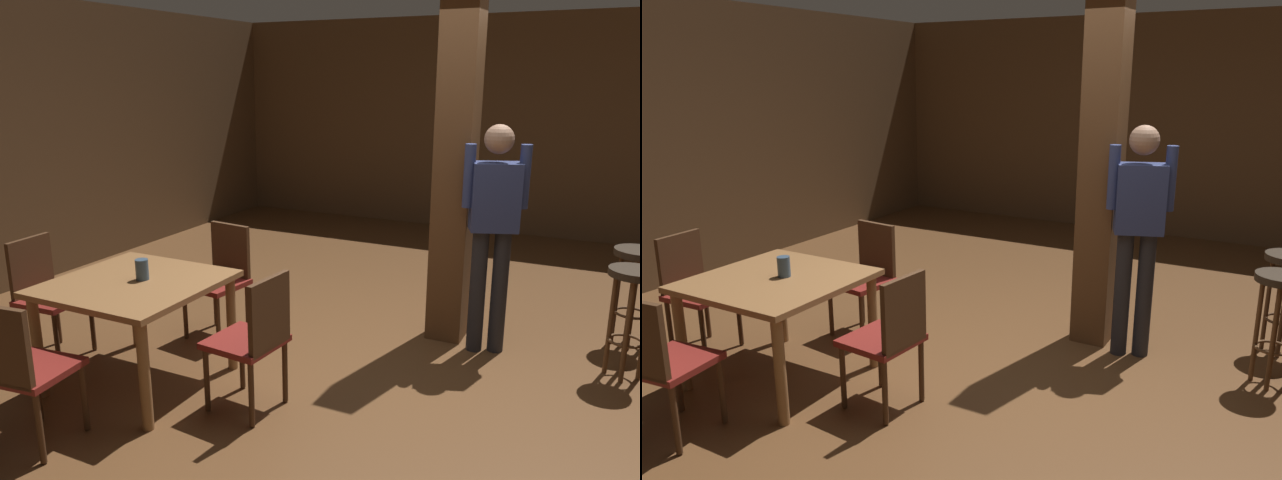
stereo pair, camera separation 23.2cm
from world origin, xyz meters
TOP-DOWN VIEW (x-y plane):
  - ground_plane at (0.00, 0.00)m, footprint 10.80×10.80m
  - wall_back at (0.00, 4.50)m, footprint 8.00×0.10m
  - wall_left at (-4.00, 0.00)m, footprint 0.10×9.00m
  - pillar at (0.17, 0.75)m, footprint 0.28×0.28m
  - dining_table at (-1.50, -0.96)m, footprint 1.04×1.04m
  - chair_north at (-1.47, -0.03)m, footprint 0.47×0.47m
  - chair_west at (-2.41, -0.93)m, footprint 0.44×0.44m
  - chair_east at (-0.58, -0.93)m, footprint 0.46×0.46m
  - chair_south at (-1.51, -1.86)m, footprint 0.47×0.47m
  - napkin_cup at (-1.47, -0.92)m, footprint 0.09×0.09m
  - standing_person at (0.51, 0.61)m, footprint 0.47×0.31m
  - bar_stool_near at (1.47, 0.60)m, footprint 0.33×0.33m

SIDE VIEW (x-z plane):
  - ground_plane at x=0.00m, z-range 0.00..0.00m
  - chair_north at x=-1.47m, z-range 0.06..0.95m
  - chair_west at x=-2.41m, z-range 0.06..0.95m
  - chair_east at x=-0.58m, z-range 0.06..0.95m
  - chair_south at x=-1.51m, z-range 0.06..0.95m
  - bar_stool_near at x=1.47m, z-range 0.19..0.98m
  - dining_table at x=-1.50m, z-range 0.26..0.99m
  - napkin_cup at x=-1.47m, z-range 0.73..0.87m
  - standing_person at x=0.51m, z-range 0.14..1.86m
  - wall_back at x=0.00m, z-range 0.00..2.80m
  - wall_left at x=-4.00m, z-range 0.00..2.80m
  - pillar at x=0.17m, z-range 0.00..2.80m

